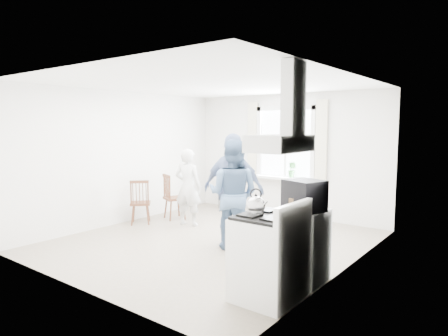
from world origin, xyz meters
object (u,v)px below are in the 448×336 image
low_cabinet (304,245)px  person_right (233,189)px  windsor_chair_b (170,192)px  gas_stove (270,256)px  person_left (188,187)px  stereo_stack (304,196)px  windsor_chair_a (140,197)px  person_mid (233,194)px

low_cabinet → person_right: bearing=156.0°
low_cabinet → windsor_chair_b: windsor_chair_b is taller
low_cabinet → person_right: size_ratio=0.50×
gas_stove → person_left: person_left is taller
gas_stove → person_right: person_right is taller
stereo_stack → windsor_chair_a: size_ratio=0.58×
gas_stove → low_cabinet: size_ratio=1.24×
stereo_stack → person_left: (-3.08, 1.28, -0.34)m
stereo_stack → windsor_chair_b: bearing=159.1°
windsor_chair_b → gas_stove: bearing=-29.5°
person_left → gas_stove: bearing=132.2°
person_right → person_mid: bearing=117.3°
windsor_chair_b → stereo_stack: bearing=-20.9°
windsor_chair_b → person_mid: 2.35m
gas_stove → stereo_stack: size_ratio=2.15×
gas_stove → low_cabinet: 0.70m
windsor_chair_b → person_mid: bearing=-19.8°
gas_stove → windsor_chair_b: 4.15m
windsor_chair_a → stereo_stack: bearing=-10.7°
gas_stove → person_left: size_ratio=0.75×
stereo_stack → person_mid: size_ratio=0.30×
low_cabinet → person_left: bearing=158.3°
stereo_stack → person_left: size_ratio=0.35×
stereo_stack → windsor_chair_b: size_ratio=0.55×
windsor_chair_a → windsor_chair_b: (0.13, 0.69, 0.03)m
low_cabinet → person_mid: person_mid is taller
low_cabinet → stereo_stack: (0.03, -0.07, 0.64)m
gas_stove → person_left: 3.55m
low_cabinet → stereo_stack: 0.64m
gas_stove → windsor_chair_a: bearing=160.0°
windsor_chair_b → windsor_chair_a: bearing=-100.7°
windsor_chair_b → person_right: size_ratio=0.52×
stereo_stack → person_mid: bearing=157.6°
windsor_chair_a → low_cabinet: bearing=-9.8°
stereo_stack → person_right: (-1.63, 0.78, -0.18)m
gas_stove → windsor_chair_a: size_ratio=1.26×
low_cabinet → person_left: size_ratio=0.60×
low_cabinet → person_mid: bearing=159.5°
person_left → person_right: size_ratio=0.83×
windsor_chair_a → person_left: bearing=35.8°
person_right → person_left: bearing=-27.2°
windsor_chair_a → person_right: (2.21, 0.05, 0.36)m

